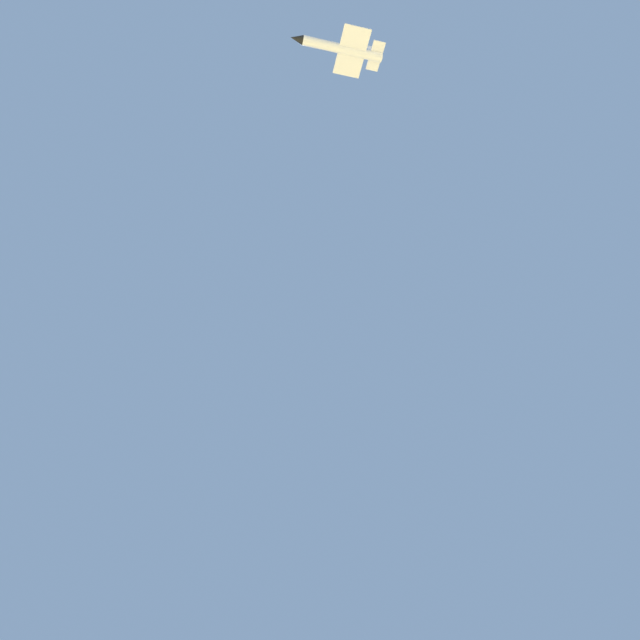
{
  "coord_description": "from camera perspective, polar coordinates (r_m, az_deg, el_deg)",
  "views": [
    {
      "loc": [
        23.45,
        68.58,
        4.09
      ],
      "look_at": [
        -3.55,
        36.61,
        40.72
      ],
      "focal_mm": 32.71,
      "sensor_mm": 36.0,
      "label": 1
    }
  ],
  "objects": [
    {
      "name": "chase_jet_lead",
      "position": [
        102.88,
        2.19,
        24.98
      ],
      "size": [
        14.75,
        9.87,
        4.0
      ],
      "rotation": [
        0.0,
        0.0,
        -0.48
      ],
      "color": "silver"
    }
  ]
}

